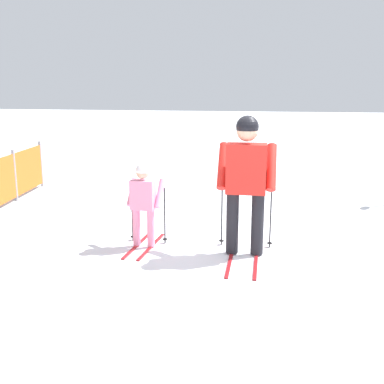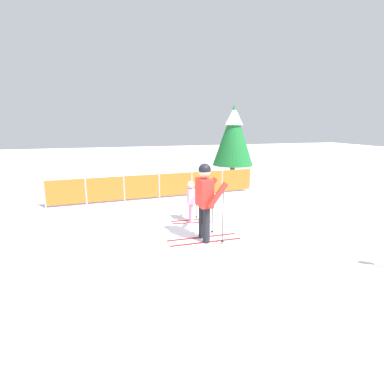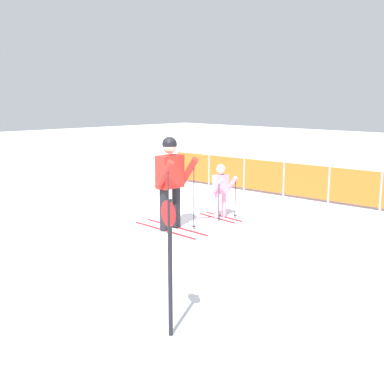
% 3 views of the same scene
% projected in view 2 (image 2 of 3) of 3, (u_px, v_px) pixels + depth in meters
% --- Properties ---
extents(ground_plane, '(60.00, 60.00, 0.00)m').
position_uv_depth(ground_plane, '(204.00, 244.00, 6.88)').
color(ground_plane, white).
extents(skier_adult, '(1.74, 0.77, 1.84)m').
position_uv_depth(skier_adult, '(205.00, 195.00, 6.90)').
color(skier_adult, maroon).
rests_on(skier_adult, ground_plane).
extents(skier_child, '(1.12, 0.55, 1.18)m').
position_uv_depth(skier_child, '(191.00, 198.00, 8.32)').
color(skier_child, maroon).
rests_on(skier_child, ground_plane).
extents(safety_fence, '(7.70, 0.53, 0.99)m').
position_uv_depth(safety_fence, '(159.00, 185.00, 10.99)').
color(safety_fence, gray).
rests_on(safety_fence, ground_plane).
extents(conifer_far, '(1.92, 1.92, 3.57)m').
position_uv_depth(conifer_far, '(233.00, 134.00, 14.10)').
color(conifer_far, '#4C3823').
rests_on(conifer_far, ground_plane).
extents(snow_mound, '(1.28, 1.09, 0.51)m').
position_uv_depth(snow_mound, '(121.00, 321.00, 4.21)').
color(snow_mound, white).
rests_on(snow_mound, ground_plane).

